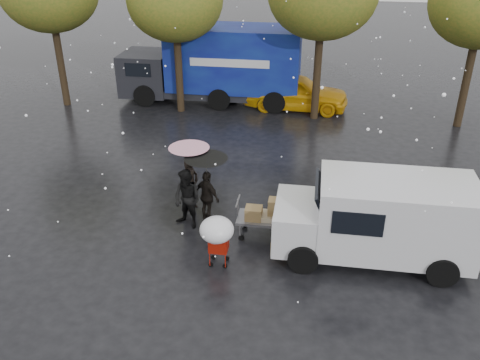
% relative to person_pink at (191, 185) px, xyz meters
% --- Properties ---
extents(ground, '(90.00, 90.00, 0.00)m').
position_rel_person_pink_xyz_m(ground, '(0.96, -1.65, -0.79)').
color(ground, black).
rests_on(ground, ground).
extents(person_pink, '(0.60, 0.69, 1.58)m').
position_rel_person_pink_xyz_m(person_pink, '(0.00, 0.00, 0.00)').
color(person_pink, black).
rests_on(person_pink, ground).
extents(person_middle, '(1.05, 0.97, 1.75)m').
position_rel_person_pink_xyz_m(person_middle, '(0.14, -0.97, 0.08)').
color(person_middle, black).
rests_on(person_middle, ground).
extents(person_black, '(0.96, 0.82, 1.55)m').
position_rel_person_pink_xyz_m(person_black, '(0.62, -0.54, -0.02)').
color(person_black, black).
rests_on(person_black, ground).
extents(umbrella_pink, '(1.18, 1.18, 2.01)m').
position_rel_person_pink_xyz_m(umbrella_pink, '(0.00, 0.00, 1.07)').
color(umbrella_pink, '#4C4C4C').
rests_on(umbrella_pink, ground).
extents(umbrella_black, '(1.22, 1.22, 1.97)m').
position_rel_person_pink_xyz_m(umbrella_black, '(0.62, -0.54, 1.03)').
color(umbrella_black, '#4C4C4C').
rests_on(umbrella_black, ground).
extents(vendor_cart, '(1.52, 0.80, 1.27)m').
position_rel_person_pink_xyz_m(vendor_cart, '(2.43, -1.16, -0.07)').
color(vendor_cart, slate).
rests_on(vendor_cart, ground).
extents(shopping_cart, '(0.84, 0.84, 1.46)m').
position_rel_person_pink_xyz_m(shopping_cart, '(1.34, -2.74, 0.27)').
color(shopping_cart, '#A91709').
rests_on(shopping_cart, ground).
extents(white_van, '(4.91, 2.18, 2.20)m').
position_rel_person_pink_xyz_m(white_van, '(5.27, -1.62, 0.37)').
color(white_van, silver).
rests_on(white_van, ground).
extents(blue_truck, '(8.30, 2.60, 3.50)m').
position_rel_person_pink_xyz_m(blue_truck, '(-1.17, 9.87, 0.97)').
color(blue_truck, '#0D0D69').
rests_on(blue_truck, ground).
extents(box_ground_near, '(0.51, 0.45, 0.40)m').
position_rel_person_pink_xyz_m(box_ground_near, '(2.86, -1.93, -0.59)').
color(box_ground_near, olive).
rests_on(box_ground_near, ground).
extents(box_ground_far, '(0.49, 0.44, 0.31)m').
position_rel_person_pink_xyz_m(box_ground_far, '(3.63, -0.65, -0.63)').
color(box_ground_far, olive).
rests_on(box_ground_far, ground).
extents(yellow_taxi, '(4.78, 2.18, 1.59)m').
position_rel_person_pink_xyz_m(yellow_taxi, '(2.56, 9.42, 0.00)').
color(yellow_taxi, orange).
rests_on(yellow_taxi, ground).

